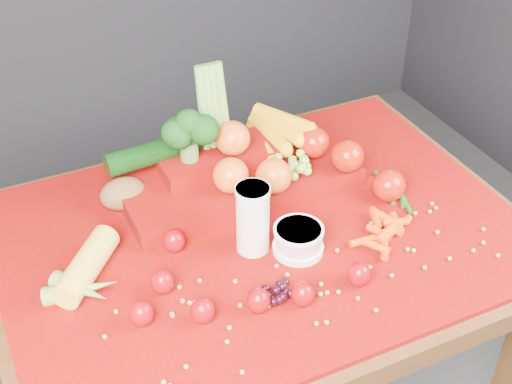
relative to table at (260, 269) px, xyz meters
name	(u,v)px	position (x,y,z in m)	size (l,w,h in m)	color
table	(260,269)	(0.00, 0.00, 0.00)	(1.10, 0.80, 0.75)	#331C0B
red_cloth	(260,233)	(0.00, 0.00, 0.10)	(1.05, 0.75, 0.01)	#750503
milk_glass	(253,217)	(-0.04, -0.04, 0.19)	(0.07, 0.07, 0.15)	beige
yogurt_bowl	(298,239)	(0.04, -0.09, 0.14)	(0.10, 0.10, 0.06)	silver
strawberry_scatter	(229,286)	(-0.13, -0.15, 0.13)	(0.44, 0.28, 0.05)	#940905
dark_grape_cluster	(278,293)	(-0.05, -0.19, 0.12)	(0.06, 0.05, 0.03)	black
soybean_scatter	(307,292)	(0.00, -0.20, 0.11)	(0.84, 0.24, 0.01)	#AA8C49
corn_ear	(83,282)	(-0.37, -0.01, 0.13)	(0.25, 0.26, 0.06)	gold
potato	(123,194)	(-0.23, 0.20, 0.14)	(0.10, 0.07, 0.07)	brown
baby_carrot_pile	(382,229)	(0.22, -0.12, 0.12)	(0.17, 0.17, 0.03)	#C83707
green_bean_pile	(396,191)	(0.33, -0.01, 0.11)	(0.14, 0.12, 0.01)	#155112
produce_mound	(245,165)	(0.04, 0.16, 0.17)	(0.59, 0.36, 0.27)	#750503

